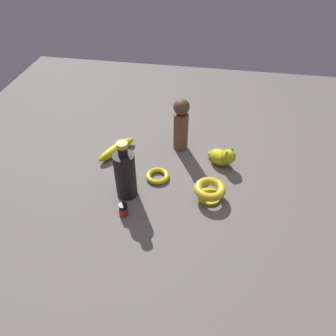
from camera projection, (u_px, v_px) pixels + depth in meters
The scene contains 8 objects.
ground at pixel (168, 177), 1.28m from camera, with size 2.00×2.00×0.00m, color #5B5651.
bowl at pixel (210, 190), 1.17m from camera, with size 0.11×0.11×0.06m.
person_figure_adult at pixel (181, 124), 1.34m from camera, with size 0.08×0.08×0.23m.
bangle at pixel (158, 176), 1.26m from camera, with size 0.09×0.09×0.02m, color gold.
banana at pixel (117, 149), 1.37m from camera, with size 0.19×0.04×0.04m, color gold.
nail_polish_jar at pixel (123, 209), 1.12m from camera, with size 0.03×0.03×0.05m.
bottle_tall at pixel (125, 174), 1.15m from camera, with size 0.07×0.07×0.23m.
cat_figurine at pixel (223, 157), 1.31m from camera, with size 0.11×0.12×0.09m.
Camera 1 is at (-0.93, -0.16, 0.86)m, focal length 35.53 mm.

